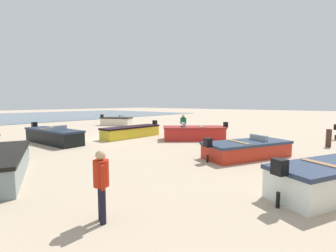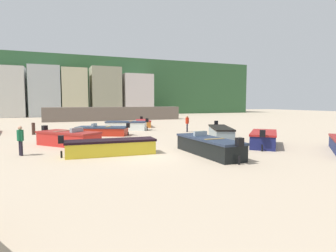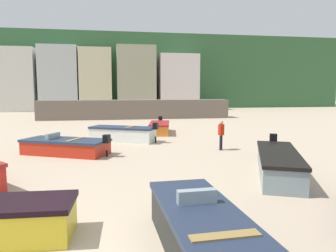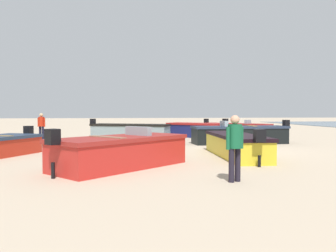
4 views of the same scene
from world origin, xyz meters
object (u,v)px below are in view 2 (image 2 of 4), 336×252
Objects in this scene: boat_white_4 at (126,126)px; boat_red_9 at (69,138)px; boat_yellow_6 at (111,147)px; boat_grey_7 at (221,132)px; beach_walker_foreground at (187,122)px; boat_orange_2 at (143,123)px; boat_red_8 at (103,131)px; mooring_post_near_water at (33,129)px; boat_navy_5 at (264,139)px; beach_walker_distant at (20,138)px; boat_black_1 at (208,146)px.

boat_red_9 reaches higher than boat_white_4.
boat_grey_7 is at bearing 114.30° from boat_yellow_6.
boat_red_9 is 2.72× the size of beach_walker_foreground.
boat_orange_2 reaches higher than boat_red_8.
boat_grey_7 is 16.46m from mooring_post_near_water.
beach_walker_distant is (-14.48, 2.32, 0.47)m from boat_navy_5.
beach_walker_foreground is (2.32, -7.27, 0.54)m from boat_orange_2.
boat_yellow_6 is at bearing -170.14° from boat_white_4.
boat_black_1 is 10.23m from beach_walker_distant.
boat_grey_7 is at bearing 135.59° from boat_red_9.
beach_walker_distant is (-8.47, -11.32, 0.48)m from boat_white_4.
mooring_post_near_water is at bearing 122.10° from boat_white_4.
beach_walker_distant is (-14.02, -2.15, 0.48)m from boat_grey_7.
beach_walker_foreground reaches higher than boat_black_1.
boat_black_1 is 7.24m from boat_grey_7.
boat_orange_2 is 1.06× the size of boat_navy_5.
boat_red_9 is (-11.49, 0.58, 0.02)m from boat_grey_7.
boat_orange_2 is at bearing -167.61° from boat_red_9.
boat_black_1 reaches higher than boat_orange_2.
boat_orange_2 is at bearing 160.26° from boat_yellow_6.
boat_white_4 reaches higher than mooring_post_near_water.
boat_red_9 reaches higher than boat_red_8.
mooring_post_near_water is (-5.67, 2.81, 0.14)m from boat_red_8.
boat_white_4 is 0.99× the size of boat_red_9.
beach_walker_distant is at bearing -106.69° from boat_yellow_6.
boat_black_1 is at bearing -122.72° from boat_navy_5.
boat_navy_5 is at bearing 88.51° from boat_yellow_6.
boat_red_9 is at bearing -70.80° from mooring_post_near_water.
boat_black_1 reaches higher than boat_yellow_6.
boat_white_4 is 0.84× the size of boat_grey_7.
beach_walker_distant reaches higher than boat_black_1.
boat_black_1 is at bearing -174.12° from beach_walker_foreground.
boat_yellow_6 is 0.99× the size of boat_grey_7.
boat_red_8 is at bearing 114.68° from beach_walker_foreground.
boat_yellow_6 is 4.87m from beach_walker_distant.
boat_orange_2 reaches higher than mooring_post_near_water.
boat_white_4 is at bearing 60.86° from boat_orange_2.
boat_navy_5 is at bearing 119.77° from boat_grey_7.
boat_red_8 is at bearing -162.43° from boat_red_9.
boat_red_8 is 2.86× the size of beach_walker_distant.
beach_walker_distant reaches higher than boat_navy_5.
beach_walker_foreground reaches higher than boat_yellow_6.
beach_walker_distant reaches higher than boat_grey_7.
boat_grey_7 is at bearing -30.46° from mooring_post_near_water.
beach_walker_foreground is 15.56m from beach_walker_distant.
boat_yellow_6 is at bearing -68.59° from mooring_post_near_water.
beach_walker_foreground and beach_walker_distant have the same top height.
boat_navy_5 is 0.90× the size of boat_red_9.
beach_walker_distant reaches higher than boat_orange_2.
boat_black_1 is at bearing 76.05° from boat_grey_7.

